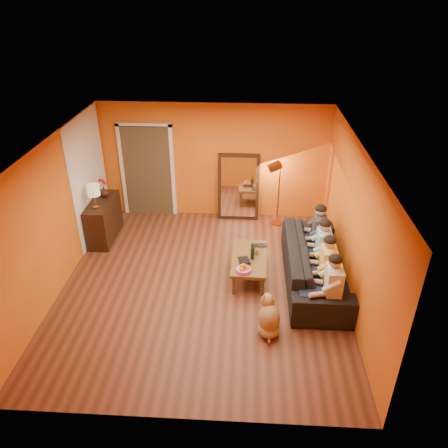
# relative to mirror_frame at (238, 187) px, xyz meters

# --- Properties ---
(room_shell) EXTENTS (5.00, 5.50, 2.60)m
(room_shell) POSITION_rel_mirror_frame_xyz_m (-0.55, -2.26, 0.54)
(room_shell) COLOR brown
(room_shell) RESTS_ON ground
(white_accent) EXTENTS (0.02, 1.90, 2.58)m
(white_accent) POSITION_rel_mirror_frame_xyz_m (-3.04, -0.88, 0.54)
(white_accent) COLOR white
(white_accent) RESTS_ON wall_left
(doorway_recess) EXTENTS (1.06, 0.30, 2.10)m
(doorway_recess) POSITION_rel_mirror_frame_xyz_m (-2.05, 0.20, 0.29)
(doorway_recess) COLOR #3F2D19
(doorway_recess) RESTS_ON floor
(door_jamb_left) EXTENTS (0.08, 0.06, 2.20)m
(door_jamb_left) POSITION_rel_mirror_frame_xyz_m (-2.62, 0.08, 0.29)
(door_jamb_left) COLOR white
(door_jamb_left) RESTS_ON wall_back
(door_jamb_right) EXTENTS (0.08, 0.06, 2.20)m
(door_jamb_right) POSITION_rel_mirror_frame_xyz_m (-1.48, 0.08, 0.29)
(door_jamb_right) COLOR white
(door_jamb_right) RESTS_ON wall_back
(door_header) EXTENTS (1.22, 0.06, 0.08)m
(door_header) POSITION_rel_mirror_frame_xyz_m (-2.05, 0.08, 1.36)
(door_header) COLOR white
(door_header) RESTS_ON wall_back
(mirror_frame) EXTENTS (0.92, 0.27, 1.51)m
(mirror_frame) POSITION_rel_mirror_frame_xyz_m (0.00, 0.00, 0.00)
(mirror_frame) COLOR #311C10
(mirror_frame) RESTS_ON floor
(mirror_glass) EXTENTS (0.78, 0.21, 1.35)m
(mirror_glass) POSITION_rel_mirror_frame_xyz_m (0.00, -0.04, 0.00)
(mirror_glass) COLOR white
(mirror_glass) RESTS_ON mirror_frame
(sideboard) EXTENTS (0.44, 1.18, 0.85)m
(sideboard) POSITION_rel_mirror_frame_xyz_m (-2.79, -1.08, -0.34)
(sideboard) COLOR #311C10
(sideboard) RESTS_ON floor
(table_lamp) EXTENTS (0.24, 0.24, 0.51)m
(table_lamp) POSITION_rel_mirror_frame_xyz_m (-2.79, -1.38, 0.34)
(table_lamp) COLOR beige
(table_lamp) RESTS_ON sideboard
(sofa) EXTENTS (2.63, 1.03, 0.77)m
(sofa) POSITION_rel_mirror_frame_xyz_m (1.45, -2.37, -0.38)
(sofa) COLOR black
(sofa) RESTS_ON floor
(coffee_table) EXTENTS (0.66, 1.24, 0.42)m
(coffee_table) POSITION_rel_mirror_frame_xyz_m (0.27, -2.30, -0.55)
(coffee_table) COLOR brown
(coffee_table) RESTS_ON floor
(floor_lamp) EXTENTS (0.35, 0.31, 1.44)m
(floor_lamp) POSITION_rel_mirror_frame_xyz_m (0.88, -0.28, -0.04)
(floor_lamp) COLOR #B97336
(floor_lamp) RESTS_ON floor
(dog) EXTENTS (0.44, 0.60, 0.65)m
(dog) POSITION_rel_mirror_frame_xyz_m (0.59, -3.75, -0.44)
(dog) COLOR #A17448
(dog) RESTS_ON floor
(person_far_left) EXTENTS (0.70, 0.44, 1.22)m
(person_far_left) POSITION_rel_mirror_frame_xyz_m (1.58, -3.37, -0.15)
(person_far_left) COLOR beige
(person_far_left) RESTS_ON sofa
(person_mid_left) EXTENTS (0.70, 0.44, 1.22)m
(person_mid_left) POSITION_rel_mirror_frame_xyz_m (1.58, -2.82, -0.15)
(person_mid_left) COLOR gold
(person_mid_left) RESTS_ON sofa
(person_mid_right) EXTENTS (0.70, 0.44, 1.22)m
(person_mid_right) POSITION_rel_mirror_frame_xyz_m (1.58, -2.27, -0.15)
(person_mid_right) COLOR #89BBD5
(person_mid_right) RESTS_ON sofa
(person_far_right) EXTENTS (0.70, 0.44, 1.22)m
(person_far_right) POSITION_rel_mirror_frame_xyz_m (1.58, -1.72, -0.15)
(person_far_right) COLOR #343338
(person_far_right) RESTS_ON sofa
(fruit_bowl) EXTENTS (0.26, 0.26, 0.16)m
(fruit_bowl) POSITION_rel_mirror_frame_xyz_m (0.17, -2.75, -0.26)
(fruit_bowl) COLOR #DC4D9B
(fruit_bowl) RESTS_ON coffee_table
(wine_bottle) EXTENTS (0.07, 0.07, 0.31)m
(wine_bottle) POSITION_rel_mirror_frame_xyz_m (0.32, -2.35, -0.18)
(wine_bottle) COLOR black
(wine_bottle) RESTS_ON coffee_table
(tumbler) EXTENTS (0.11, 0.11, 0.10)m
(tumbler) POSITION_rel_mirror_frame_xyz_m (0.39, -2.18, -0.29)
(tumbler) COLOR #B27F3F
(tumbler) RESTS_ON coffee_table
(laptop) EXTENTS (0.32, 0.23, 0.02)m
(laptop) POSITION_rel_mirror_frame_xyz_m (0.45, -1.95, -0.33)
(laptop) COLOR black
(laptop) RESTS_ON coffee_table
(book_lower) EXTENTS (0.19, 0.25, 0.02)m
(book_lower) POSITION_rel_mirror_frame_xyz_m (0.09, -2.50, -0.33)
(book_lower) COLOR #311C10
(book_lower) RESTS_ON coffee_table
(book_mid) EXTENTS (0.20, 0.25, 0.02)m
(book_mid) POSITION_rel_mirror_frame_xyz_m (0.10, -2.49, -0.31)
(book_mid) COLOR #B3141B
(book_mid) RESTS_ON book_lower
(book_upper) EXTENTS (0.24, 0.28, 0.02)m
(book_upper) POSITION_rel_mirror_frame_xyz_m (0.09, -2.51, -0.29)
(book_upper) COLOR black
(book_upper) RESTS_ON book_mid
(vase) EXTENTS (0.20, 0.20, 0.21)m
(vase) POSITION_rel_mirror_frame_xyz_m (-2.79, -0.83, 0.19)
(vase) COLOR #311C10
(vase) RESTS_ON sideboard
(flowers) EXTENTS (0.17, 0.17, 0.42)m
(flowers) POSITION_rel_mirror_frame_xyz_m (-2.79, -0.83, 0.42)
(flowers) COLOR #B3141B
(flowers) RESTS_ON vase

